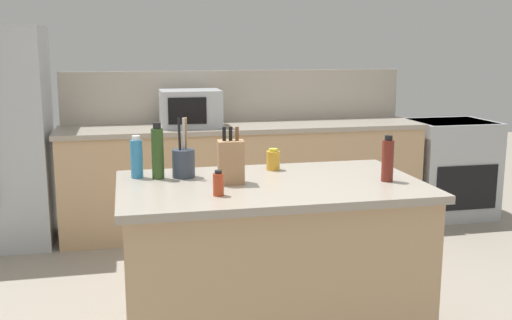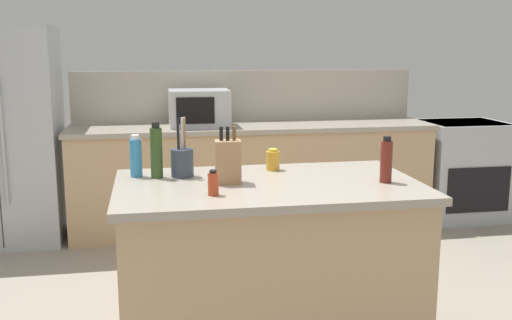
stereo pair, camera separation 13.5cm
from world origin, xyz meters
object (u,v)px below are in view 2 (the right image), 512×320
(refrigerator, at_px, (6,136))
(knife_block, at_px, (228,161))
(dish_soap_bottle, at_px, (136,157))
(honey_jar, at_px, (273,160))
(microwave, at_px, (199,108))
(spice_jar_paprika, at_px, (213,183))
(olive_oil_bottle, at_px, (156,152))
(vinegar_bottle, at_px, (386,161))
(range_oven, at_px, (461,169))
(utensil_crock, at_px, (182,161))

(refrigerator, xyz_separation_m, knife_block, (1.56, -2.23, 0.16))
(dish_soap_bottle, height_order, honey_jar, dish_soap_bottle)
(microwave, distance_m, spice_jar_paprika, 2.42)
(microwave, xyz_separation_m, honey_jar, (0.25, -1.90, -0.10))
(dish_soap_bottle, distance_m, honey_jar, 0.75)
(olive_oil_bottle, bearing_deg, dish_soap_bottle, 156.92)
(dish_soap_bottle, bearing_deg, olive_oil_bottle, -23.08)
(vinegar_bottle, xyz_separation_m, honey_jar, (-0.51, 0.40, -0.06))
(range_oven, height_order, utensil_crock, utensil_crock)
(refrigerator, relative_size, honey_jar, 14.69)
(knife_block, bearing_deg, spice_jar_paprika, -108.82)
(spice_jar_paprika, xyz_separation_m, olive_oil_bottle, (-0.25, 0.43, 0.08))
(vinegar_bottle, bearing_deg, refrigerator, 135.01)
(utensil_crock, relative_size, dish_soap_bottle, 1.42)
(spice_jar_paprika, height_order, vinegar_bottle, vinegar_bottle)
(refrigerator, distance_m, olive_oil_bottle, 2.37)
(refrigerator, relative_size, vinegar_bottle, 7.47)
(refrigerator, height_order, range_oven, refrigerator)
(utensil_crock, bearing_deg, dish_soap_bottle, 169.74)
(dish_soap_bottle, distance_m, vinegar_bottle, 1.31)
(spice_jar_paprika, relative_size, vinegar_bottle, 0.51)
(utensil_crock, height_order, spice_jar_paprika, utensil_crock)
(spice_jar_paprika, xyz_separation_m, vinegar_bottle, (0.90, 0.11, 0.06))
(refrigerator, xyz_separation_m, microwave, (1.59, -0.05, 0.21))
(range_oven, relative_size, spice_jar_paprika, 7.62)
(knife_block, distance_m, spice_jar_paprika, 0.26)
(microwave, height_order, knife_block, microwave)
(microwave, xyz_separation_m, spice_jar_paprika, (-0.14, -2.41, -0.10))
(olive_oil_bottle, bearing_deg, microwave, 78.89)
(utensil_crock, bearing_deg, range_oven, 35.97)
(microwave, relative_size, honey_jar, 4.20)
(knife_block, xyz_separation_m, dish_soap_bottle, (-0.46, 0.24, -0.01))
(refrigerator, xyz_separation_m, olive_oil_bottle, (1.20, -2.04, 0.19))
(microwave, bearing_deg, knife_block, -90.97)
(microwave, bearing_deg, dish_soap_bottle, -104.40)
(utensil_crock, xyz_separation_m, honey_jar, (0.51, 0.08, -0.03))
(refrigerator, relative_size, utensil_crock, 5.56)
(range_oven, bearing_deg, dish_soap_bottle, -146.89)
(range_oven, height_order, microwave, microwave)
(vinegar_bottle, bearing_deg, dish_soap_bottle, 163.97)
(microwave, height_order, spice_jar_paprika, microwave)
(microwave, height_order, dish_soap_bottle, microwave)
(knife_block, height_order, dish_soap_bottle, knife_block)
(refrigerator, bearing_deg, microwave, -1.84)
(utensil_crock, relative_size, spice_jar_paprika, 2.65)
(refrigerator, height_order, honey_jar, refrigerator)
(range_oven, bearing_deg, olive_oil_bottle, -145.29)
(knife_block, relative_size, vinegar_bottle, 1.22)
(range_oven, bearing_deg, vinegar_bottle, -126.74)
(knife_block, xyz_separation_m, honey_jar, (0.29, 0.28, -0.06))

